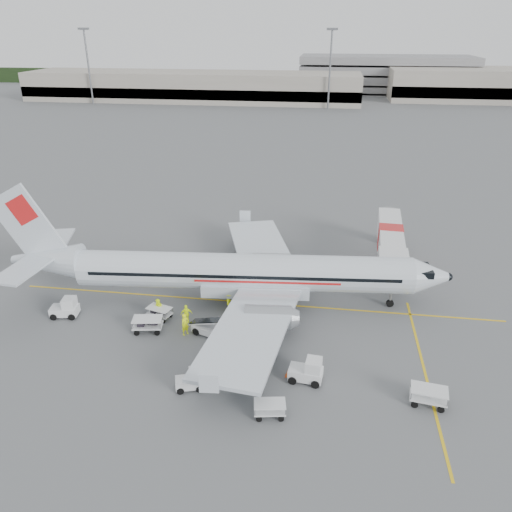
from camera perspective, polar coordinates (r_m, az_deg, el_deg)
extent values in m
plane|color=#56595B|center=(45.85, -0.36, -5.36)|extent=(360.00, 360.00, 0.00)
cube|color=yellow|center=(45.85, -0.36, -5.35)|extent=(44.00, 0.20, 0.01)
cube|color=yellow|center=(39.60, 18.71, -12.35)|extent=(0.20, 20.00, 0.01)
cone|color=#F35615|center=(53.60, 0.55, -0.24)|extent=(0.40, 0.40, 0.65)
cone|color=#F35615|center=(37.02, 3.65, -13.18)|extent=(0.38, 0.38, 0.62)
imported|color=#D7EE0E|center=(41.38, -8.10, -7.74)|extent=(0.80, 0.83, 1.92)
imported|color=#D7EE0E|center=(44.12, -11.09, -5.88)|extent=(1.07, 1.05, 1.74)
imported|color=#D7EE0E|center=(44.22, -3.06, -5.19)|extent=(0.91, 1.34, 1.92)
imported|color=#D7EE0E|center=(42.96, -7.94, -6.57)|extent=(1.08, 0.71, 1.70)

